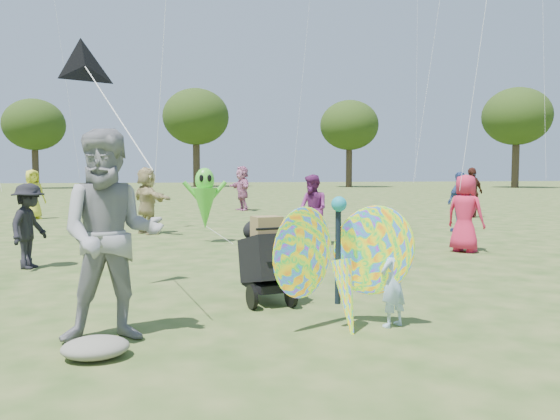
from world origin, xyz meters
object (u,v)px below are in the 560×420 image
at_px(adult_man, 111,236).
at_px(crowd_h, 472,193).
at_px(crowd_b, 29,226).
at_px(jogging_stroller, 265,253).
at_px(crowd_a, 465,213).
at_px(crowd_c, 460,202).
at_px(child_girl, 393,282).
at_px(crowd_g, 33,194).
at_px(crowd_d, 147,200).
at_px(crowd_j, 242,188).
at_px(crowd_e, 313,210).
at_px(butterfly_kite, 341,266).
at_px(alien_kite, 205,201).

height_order(adult_man, crowd_h, adult_man).
bearing_deg(crowd_b, jogging_stroller, -115.14).
relative_size(adult_man, crowd_a, 1.29).
distance_m(crowd_c, crowd_h, 5.04).
relative_size(child_girl, crowd_g, 0.55).
distance_m(crowd_c, crowd_d, 8.46).
relative_size(crowd_c, crowd_j, 0.87).
height_order(crowd_a, crowd_e, crowd_a).
bearing_deg(crowd_j, crowd_c, 12.30).
bearing_deg(child_girl, crowd_a, -154.12).
distance_m(crowd_g, jogging_stroller, 14.71).
height_order(jogging_stroller, butterfly_kite, butterfly_kite).
distance_m(crowd_e, crowd_j, 11.28).
relative_size(crowd_d, alien_kite, 1.02).
distance_m(crowd_c, crowd_e, 4.98).
relative_size(crowd_b, crowd_j, 0.76).
bearing_deg(crowd_b, crowd_g, 28.84).
relative_size(crowd_a, crowd_d, 0.90).
bearing_deg(butterfly_kite, crowd_c, 52.89).
relative_size(adult_man, crowd_e, 1.29).
bearing_deg(crowd_a, jogging_stroller, 90.03).
distance_m(crowd_a, crowd_g, 14.64).
distance_m(child_girl, crowd_h, 14.96).
xyz_separation_m(crowd_c, crowd_j, (-4.62, 9.56, 0.13)).
height_order(child_girl, crowd_c, crowd_c).
xyz_separation_m(child_girl, crowd_a, (3.69, 4.73, 0.32)).
bearing_deg(crowd_h, crowd_j, -57.40).
distance_m(child_girl, butterfly_kite, 0.61).
distance_m(crowd_d, crowd_e, 4.77).
bearing_deg(adult_man, crowd_a, 34.34).
bearing_deg(crowd_a, alien_kite, 28.19).
bearing_deg(crowd_d, alien_kite, -177.47).
bearing_deg(alien_kite, crowd_g, 124.97).
bearing_deg(crowd_c, jogging_stroller, 23.67).
xyz_separation_m(adult_man, crowd_e, (3.80, 6.33, -0.23)).
height_order(crowd_g, butterfly_kite, crowd_g).
height_order(crowd_b, crowd_e, crowd_e).
bearing_deg(crowd_h, crowd_c, 33.31).
bearing_deg(crowd_h, crowd_e, 16.08).
bearing_deg(crowd_b, alien_kite, -31.93).
height_order(crowd_a, crowd_b, crowd_a).
distance_m(crowd_a, crowd_e, 3.25).
xyz_separation_m(adult_man, crowd_b, (-1.72, 4.45, -0.30)).
relative_size(adult_man, jogging_stroller, 1.87).
height_order(adult_man, crowd_a, adult_man).
height_order(crowd_c, crowd_g, crowd_g).
xyz_separation_m(crowd_g, crowd_j, (7.74, 2.74, 0.09)).
height_order(crowd_c, crowd_h, crowd_h).
height_order(crowd_a, crowd_c, crowd_c).
height_order(child_girl, adult_man, adult_man).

